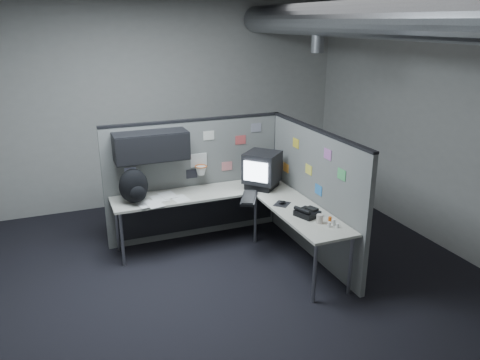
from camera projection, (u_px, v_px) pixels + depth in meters
name	position (u px, v px, depth m)	size (l,w,h in m)	color
room	(285.00, 94.00, 4.97)	(5.62, 5.62, 3.22)	black
partition_back	(185.00, 168.00, 6.12)	(2.44, 0.42, 1.63)	slate
partition_right	(313.00, 193.00, 5.76)	(0.07, 2.23, 1.63)	slate
desk	(228.00, 205.00, 5.92)	(2.31, 2.11, 0.73)	#BBB9A9
monitor	(262.00, 169.00, 6.15)	(0.59, 0.59, 0.48)	black
keyboard	(249.00, 198.00, 5.79)	(0.39, 0.52, 0.04)	black
mouse	(282.00, 203.00, 5.64)	(0.26, 0.25, 0.04)	black
phone	(307.00, 213.00, 5.29)	(0.29, 0.30, 0.11)	black
bottles	(332.00, 223.00, 5.06)	(0.12, 0.17, 0.08)	silver
cup	(320.00, 219.00, 5.11)	(0.07, 0.07, 0.10)	#BDB2A7
papers	(162.00, 200.00, 5.76)	(0.67, 0.54, 0.01)	white
backpack	(134.00, 187.00, 5.63)	(0.39, 0.37, 0.43)	black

